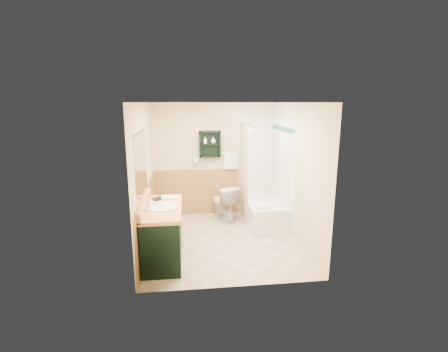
% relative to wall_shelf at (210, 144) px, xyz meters
% --- Properties ---
extents(floor, '(3.00, 3.00, 0.00)m').
position_rel_wall_shelf_xyz_m(floor, '(0.10, -1.41, -1.55)').
color(floor, '#BFAD8B').
rests_on(floor, ground).
extents(back_wall, '(2.60, 0.04, 2.40)m').
position_rel_wall_shelf_xyz_m(back_wall, '(0.10, 0.11, -0.35)').
color(back_wall, beige).
rests_on(back_wall, ground).
extents(left_wall, '(0.04, 3.00, 2.40)m').
position_rel_wall_shelf_xyz_m(left_wall, '(-1.22, -1.41, -0.35)').
color(left_wall, beige).
rests_on(left_wall, ground).
extents(right_wall, '(0.04, 3.00, 2.40)m').
position_rel_wall_shelf_xyz_m(right_wall, '(1.42, -1.41, -0.35)').
color(right_wall, beige).
rests_on(right_wall, ground).
extents(ceiling, '(2.60, 3.00, 0.04)m').
position_rel_wall_shelf_xyz_m(ceiling, '(0.10, -1.41, 0.87)').
color(ceiling, white).
rests_on(ceiling, back_wall).
extents(wainscot_left, '(2.98, 2.98, 1.00)m').
position_rel_wall_shelf_xyz_m(wainscot_left, '(-1.19, -1.41, -1.05)').
color(wainscot_left, tan).
rests_on(wainscot_left, left_wall).
extents(wainscot_back, '(2.58, 2.58, 1.00)m').
position_rel_wall_shelf_xyz_m(wainscot_back, '(0.10, 0.08, -1.05)').
color(wainscot_back, tan).
rests_on(wainscot_back, back_wall).
extents(mirror_frame, '(1.30, 1.30, 1.00)m').
position_rel_wall_shelf_xyz_m(mirror_frame, '(-1.17, -1.96, -0.05)').
color(mirror_frame, brown).
rests_on(mirror_frame, left_wall).
extents(mirror_glass, '(1.20, 1.20, 0.90)m').
position_rel_wall_shelf_xyz_m(mirror_glass, '(-1.17, -1.96, -0.05)').
color(mirror_glass, white).
rests_on(mirror_glass, left_wall).
extents(tile_right, '(1.50, 1.50, 2.10)m').
position_rel_wall_shelf_xyz_m(tile_right, '(1.38, -0.66, -0.50)').
color(tile_right, white).
rests_on(tile_right, right_wall).
extents(tile_back, '(0.95, 0.95, 2.10)m').
position_rel_wall_shelf_xyz_m(tile_back, '(1.13, 0.07, -0.50)').
color(tile_back, white).
rests_on(tile_back, back_wall).
extents(tile_accent, '(1.50, 1.50, 0.10)m').
position_rel_wall_shelf_xyz_m(tile_accent, '(1.37, -0.66, 0.35)').
color(tile_accent, '#13452E').
rests_on(tile_accent, right_wall).
extents(wall_shelf, '(0.45, 0.15, 0.55)m').
position_rel_wall_shelf_xyz_m(wall_shelf, '(0.00, 0.00, 0.00)').
color(wall_shelf, black).
rests_on(wall_shelf, back_wall).
extents(hair_dryer, '(0.10, 0.24, 0.18)m').
position_rel_wall_shelf_xyz_m(hair_dryer, '(-0.30, 0.02, -0.35)').
color(hair_dryer, white).
rests_on(hair_dryer, back_wall).
extents(towel_bar, '(0.40, 0.06, 0.40)m').
position_rel_wall_shelf_xyz_m(towel_bar, '(0.45, 0.04, -0.20)').
color(towel_bar, white).
rests_on(towel_bar, back_wall).
extents(curtain_rod, '(0.03, 1.60, 0.03)m').
position_rel_wall_shelf_xyz_m(curtain_rod, '(0.63, -0.66, 0.45)').
color(curtain_rod, silver).
rests_on(curtain_rod, back_wall).
extents(shower_curtain, '(1.05, 1.05, 1.70)m').
position_rel_wall_shelf_xyz_m(shower_curtain, '(0.63, -0.48, -0.40)').
color(shower_curtain, beige).
rests_on(shower_curtain, curtain_rod).
extents(vanity, '(0.59, 1.34, 0.85)m').
position_rel_wall_shelf_xyz_m(vanity, '(-0.89, -1.97, -1.13)').
color(vanity, black).
rests_on(vanity, ground).
extents(bathtub, '(0.73, 1.50, 0.49)m').
position_rel_wall_shelf_xyz_m(bathtub, '(1.03, -0.60, -1.31)').
color(bathtub, silver).
rests_on(bathtub, ground).
extents(toilet, '(0.64, 0.84, 0.73)m').
position_rel_wall_shelf_xyz_m(toilet, '(0.25, -0.35, -1.18)').
color(toilet, silver).
rests_on(toilet, ground).
extents(counter_towel, '(0.25, 0.20, 0.04)m').
position_rel_wall_shelf_xyz_m(counter_towel, '(-0.79, -1.55, -0.68)').
color(counter_towel, white).
rests_on(counter_towel, vanity).
extents(vanity_book, '(0.15, 0.07, 0.20)m').
position_rel_wall_shelf_xyz_m(vanity_book, '(-1.06, -1.57, -0.60)').
color(vanity_book, black).
rests_on(vanity_book, vanity).
extents(tub_towel, '(0.25, 0.21, 0.07)m').
position_rel_wall_shelf_xyz_m(tub_towel, '(0.87, -1.13, -1.03)').
color(tub_towel, white).
rests_on(tub_towel, bathtub).
extents(soap_bottle_a, '(0.07, 0.14, 0.07)m').
position_rel_wall_shelf_xyz_m(soap_bottle_a, '(-0.10, -0.01, 0.05)').
color(soap_bottle_a, silver).
rests_on(soap_bottle_a, wall_shelf).
extents(soap_bottle_b, '(0.12, 0.15, 0.10)m').
position_rel_wall_shelf_xyz_m(soap_bottle_b, '(0.07, -0.01, 0.07)').
color(soap_bottle_b, silver).
rests_on(soap_bottle_b, wall_shelf).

